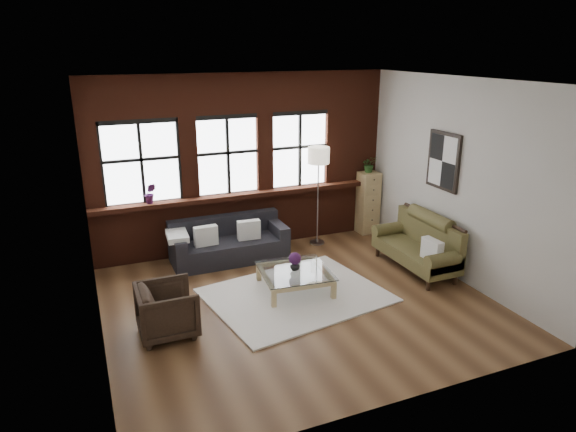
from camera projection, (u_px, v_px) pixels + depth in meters
name	position (u px, v px, depth m)	size (l,w,h in m)	color
floor	(297.00, 301.00, 7.67)	(5.50, 5.50, 0.00)	brown
ceiling	(299.00, 81.00, 6.66)	(5.50, 5.50, 0.00)	white
wall_back	(243.00, 163.00, 9.35)	(5.50, 5.50, 0.00)	beige
wall_front	(401.00, 267.00, 4.98)	(5.50, 5.50, 0.00)	beige
wall_left	(89.00, 224.00, 6.16)	(5.00, 5.00, 0.00)	beige
wall_right	(456.00, 180.00, 8.17)	(5.00, 5.00, 0.00)	beige
brick_backwall	(244.00, 164.00, 9.30)	(5.50, 0.12, 3.20)	#4E1F12
sill_ledge	(246.00, 194.00, 9.40)	(5.50, 0.30, 0.08)	#4E1F12
window_left	(141.00, 164.00, 8.61)	(1.38, 0.10, 1.50)	black
window_mid	(228.00, 157.00, 9.15)	(1.38, 0.10, 1.50)	black
window_right	(299.00, 151.00, 9.66)	(1.38, 0.10, 1.50)	black
wall_poster	(444.00, 161.00, 8.34)	(0.05, 0.74, 0.94)	black
shag_rug	(296.00, 295.00, 7.84)	(2.54, 2.00, 0.03)	white
dark_sofa	(229.00, 241.00, 9.04)	(2.02, 0.82, 0.73)	black
pillow_a	(206.00, 236.00, 8.74)	(0.40, 0.14, 0.34)	white
pillow_b	(249.00, 230.00, 9.02)	(0.40, 0.14, 0.34)	white
vintage_settee	(416.00, 244.00, 8.62)	(0.77, 1.73, 0.92)	brown
pillow_settee	(432.00, 250.00, 8.09)	(0.14, 0.38, 0.34)	white
armchair	(167.00, 310.00, 6.71)	(0.74, 0.76, 0.69)	black
coffee_table	(295.00, 280.00, 7.97)	(1.05, 1.05, 0.35)	tan
vase	(295.00, 266.00, 7.89)	(0.15, 0.15, 0.16)	#B2B2B2
flowers	(295.00, 259.00, 7.85)	(0.19, 0.19, 0.19)	#4B1C53
drawer_chest	(367.00, 202.00, 10.35)	(0.38, 0.38, 1.25)	tan
potted_plant_top	(369.00, 164.00, 10.10)	(0.29, 0.25, 0.32)	#2D5923
floor_lamp	(318.00, 193.00, 9.60)	(0.40, 0.40, 2.03)	#A5A5A8
sill_plant	(150.00, 193.00, 8.68)	(0.19, 0.16, 0.35)	#4B1C53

